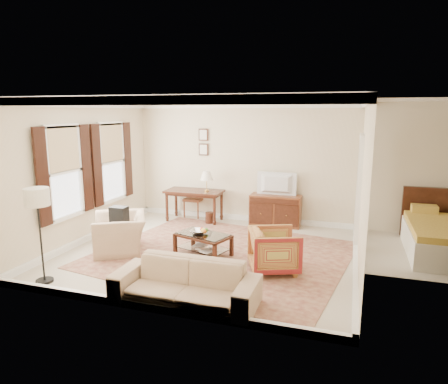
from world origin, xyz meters
The scene contains 20 objects.
room_shell centered at (0.00, 0.00, 2.47)m, with size 5.51×5.01×2.91m.
window_front centered at (-2.70, -0.70, 1.55)m, with size 0.12×1.56×1.80m, color #CCB284, non-canonical shape.
window_rear centered at (-2.70, 0.90, 1.55)m, with size 0.12×1.56×1.80m, color #CCB284, non-canonical shape.
doorway centered at (2.71, 1.50, 1.08)m, with size 0.10×1.12×2.25m, color white, non-canonical shape.
rug centered at (0.28, -0.06, 0.01)m, with size 4.51×3.86×0.01m, color maroon.
writing_desk centered at (-1.14, 2.05, 0.66)m, with size 1.41×0.71×0.77m.
desk_chair centered at (-1.30, 2.40, 0.53)m, with size 0.45×0.45×1.05m, color brown, non-canonical shape.
desk_lamp centered at (-0.81, 2.05, 1.02)m, with size 0.32×0.32×0.50m, color silver, non-canonical shape.
framed_prints centered at (-1.04, 2.47, 1.94)m, with size 0.25×0.04×0.68m, color #441F13, non-canonical shape.
sideboard centered at (0.87, 2.24, 0.37)m, with size 1.20×0.46×0.74m, color brown.
tv centered at (0.87, 2.22, 1.19)m, with size 0.89×0.51×0.12m, color black.
coffee_table centered at (-0.05, -0.21, 0.32)m, with size 1.14×0.87×0.43m.
fruit_bowl centered at (-0.14, -0.23, 0.48)m, with size 0.42×0.42×0.10m, color silver.
book_a centered at (-0.26, -0.08, 0.17)m, with size 0.28×0.04×0.38m, color brown.
book_b centered at (0.02, -0.33, 0.17)m, with size 0.28×0.03×0.38m, color brown.
striped_armchair centered at (1.38, -0.55, 0.41)m, with size 0.79×0.74×0.82m, color maroon.
club_armchair centered at (-1.68, -0.47, 0.48)m, with size 1.11×0.72×0.97m, color tan.
backpack centered at (-1.67, -0.50, 0.73)m, with size 0.32×0.22×0.40m, color black.
sofa centered at (0.39, -2.10, 0.41)m, with size 2.08×0.61×0.81m, color tan.
floor_lamp centered at (-2.05, -2.13, 1.29)m, with size 0.38×0.38×1.54m.
Camera 1 is at (2.54, -6.96, 2.70)m, focal length 32.00 mm.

